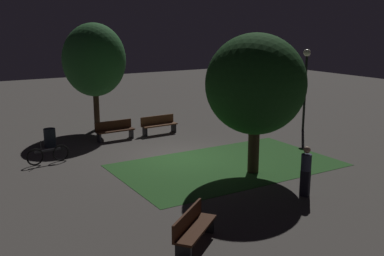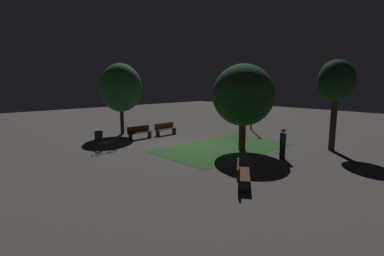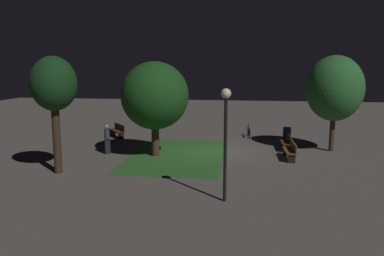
% 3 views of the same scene
% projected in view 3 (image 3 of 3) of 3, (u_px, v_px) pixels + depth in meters
% --- Properties ---
extents(ground_plane, '(60.00, 60.00, 0.00)m').
position_uv_depth(ground_plane, '(214.00, 152.00, 21.93)').
color(ground_plane, '#56514C').
extents(grass_lawn, '(8.31, 4.97, 0.01)m').
position_uv_depth(grass_lawn, '(178.00, 155.00, 21.15)').
color(grass_lawn, '#2D6028').
rests_on(grass_lawn, ground).
extents(bench_front_right, '(1.82, 0.54, 0.88)m').
position_uv_depth(bench_front_right, '(291.00, 150.00, 20.18)').
color(bench_front_right, brown).
rests_on(bench_front_right, ground).
extents(bench_by_lamp, '(1.81, 0.53, 0.88)m').
position_uv_depth(bench_by_lamp, '(286.00, 141.00, 22.42)').
color(bench_by_lamp, '#422314').
rests_on(bench_by_lamp, ground).
extents(bench_near_trees, '(1.71, 1.49, 0.88)m').
position_uv_depth(bench_near_trees, '(118.00, 130.00, 26.09)').
color(bench_near_trees, '#422314').
rests_on(bench_near_trees, ground).
extents(tree_right_canopy, '(3.54, 3.54, 4.99)m').
position_uv_depth(tree_right_canopy, '(155.00, 96.00, 20.46)').
color(tree_right_canopy, '#423021').
rests_on(tree_right_canopy, ground).
extents(tree_tall_center, '(2.02, 2.02, 5.22)m').
position_uv_depth(tree_tall_center, '(54.00, 86.00, 17.14)').
color(tree_tall_center, '#38281C').
rests_on(tree_tall_center, ground).
extents(tree_left_canopy, '(3.11, 3.11, 5.33)m').
position_uv_depth(tree_left_canopy, '(335.00, 89.00, 21.55)').
color(tree_left_canopy, '#423021').
rests_on(tree_left_canopy, ground).
extents(lamp_post_plaza_west, '(0.36, 0.36, 4.06)m').
position_uv_depth(lamp_post_plaza_west, '(226.00, 124.00, 13.70)').
color(lamp_post_plaza_west, black).
rests_on(lamp_post_plaza_west, ground).
extents(trash_bin, '(0.51, 0.51, 0.81)m').
position_uv_depth(trash_bin, '(287.00, 134.00, 25.21)').
color(trash_bin, '#2D3842').
rests_on(trash_bin, ground).
extents(bicycle, '(1.67, 0.20, 0.93)m').
position_uv_depth(bicycle, '(249.00, 132.00, 26.22)').
color(bicycle, black).
rests_on(bicycle, ground).
extents(pedestrian, '(0.32, 0.34, 1.61)m').
position_uv_depth(pedestrian, '(107.00, 139.00, 21.30)').
color(pedestrian, black).
rests_on(pedestrian, ground).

